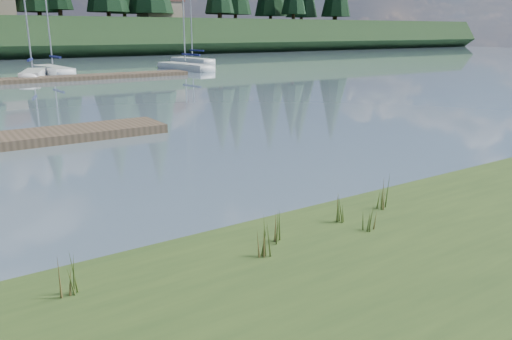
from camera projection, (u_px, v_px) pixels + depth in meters
dock_far at (10, 81)px, 34.28m from camera, size 26.00×2.20×0.30m
sailboat_bg_2 at (34, 73)px, 38.50m from camera, size 3.09×6.72×10.10m
sailboat_bg_3 at (51, 69)px, 42.47m from camera, size 2.12×7.82×11.39m
sailboat_bg_4 at (181, 66)px, 46.24m from camera, size 2.62×8.07×11.69m
sailboat_bg_5 at (189, 60)px, 55.19m from camera, size 2.34×7.52×10.64m
weed_0 at (265, 237)px, 7.17m from camera, size 0.17×0.14×0.70m
weed_1 at (278, 227)px, 7.70m from camera, size 0.17×0.14×0.54m
weed_2 at (341, 208)px, 8.48m from camera, size 0.17×0.14×0.61m
weed_3 at (66, 276)px, 6.14m from camera, size 0.17×0.14×0.58m
weed_4 at (371, 218)px, 8.15m from camera, size 0.17×0.14×0.48m
weed_5 at (384, 194)px, 9.12m from camera, size 0.17×0.14×0.67m
mud_lip at (182, 256)px, 7.87m from camera, size 60.00×0.50×0.14m
house_2 at (160, 5)px, 78.53m from camera, size 6.30×5.30×4.65m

